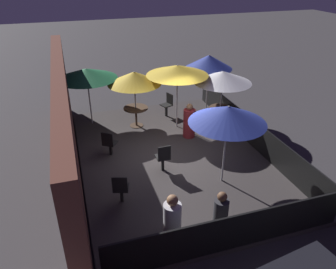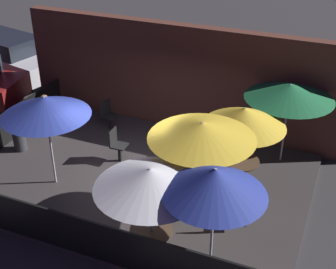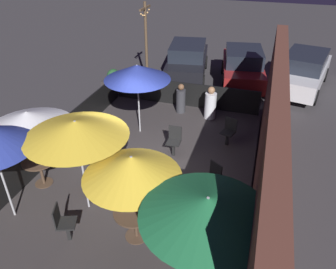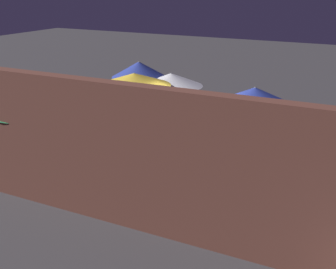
{
  "view_description": "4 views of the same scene",
  "coord_description": "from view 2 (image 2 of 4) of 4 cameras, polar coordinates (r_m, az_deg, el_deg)",
  "views": [
    {
      "loc": [
        -8.88,
        2.92,
        5.87
      ],
      "look_at": [
        -0.66,
        0.33,
        1.28
      ],
      "focal_mm": 35.0,
      "sensor_mm": 36.0,
      "label": 1
    },
    {
      "loc": [
        4.54,
        -8.84,
        7.05
      ],
      "look_at": [
        0.65,
        0.48,
        1.29
      ],
      "focal_mm": 50.0,
      "sensor_mm": 36.0,
      "label": 2
    },
    {
      "loc": [
        7.15,
        2.8,
        5.92
      ],
      "look_at": [
        -0.5,
        0.45,
        1.02
      ],
      "focal_mm": 35.0,
      "sensor_mm": 36.0,
      "label": 3
    },
    {
      "loc": [
        -5.51,
        11.16,
        5.34
      ],
      "look_at": [
        0.18,
        0.31,
        1.21
      ],
      "focal_mm": 50.0,
      "sensor_mm": 36.0,
      "label": 4
    }
  ],
  "objects": [
    {
      "name": "ground_plane",
      "position": [
        12.19,
        -3.73,
        -5.71
      ],
      "size": [
        60.0,
        60.0,
        0.0
      ],
      "primitive_type": "plane",
      "color": "#383538"
    },
    {
      "name": "patio_deck",
      "position": [
        12.15,
        -3.74,
        -5.47
      ],
      "size": [
        8.56,
        5.9,
        0.12
      ],
      "color": "#383333",
      "rests_on": "ground_plane"
    },
    {
      "name": "building_wall",
      "position": [
        13.94,
        1.79,
        6.83
      ],
      "size": [
        10.16,
        0.36,
        3.26
      ],
      "color": "brown",
      "rests_on": "ground_plane"
    },
    {
      "name": "fence_front",
      "position": [
        9.88,
        -11.37,
        -11.82
      ],
      "size": [
        8.36,
        0.05,
        0.95
      ],
      "color": "black",
      "rests_on": "patio_deck"
    },
    {
      "name": "fence_side_left",
      "position": [
        14.03,
        -19.56,
        0.46
      ],
      "size": [
        0.05,
        5.7,
        0.95
      ],
      "color": "black",
      "rests_on": "patio_deck"
    },
    {
      "name": "patio_umbrella_0",
      "position": [
        10.9,
        9.26,
        2.09
      ],
      "size": [
        1.99,
        1.99,
        2.19
      ],
      "color": "#B2B2B7",
      "rests_on": "patio_deck"
    },
    {
      "name": "patio_umbrella_1",
      "position": [
        8.61,
        -2.19,
        -5.38
      ],
      "size": [
        2.15,
        2.15,
        2.2
      ],
      "color": "#B2B2B7",
      "rests_on": "patio_deck"
    },
    {
      "name": "patio_umbrella_2",
      "position": [
        9.6,
        4.17,
        0.49
      ],
      "size": [
        2.28,
        2.28,
        2.44
      ],
      "color": "#B2B2B7",
      "rests_on": "patio_deck"
    },
    {
      "name": "patio_umbrella_3",
      "position": [
        11.2,
        -14.76,
        3.36
      ],
      "size": [
        2.11,
        2.11,
        2.38
      ],
      "color": "#B2B2B7",
      "rests_on": "patio_deck"
    },
    {
      "name": "patio_umbrella_4",
      "position": [
        12.2,
        14.64,
        5.09
      ],
      "size": [
        2.28,
        2.28,
        2.24
      ],
      "color": "#B2B2B7",
      "rests_on": "patio_deck"
    },
    {
      "name": "patio_umbrella_5",
      "position": [
        8.15,
        5.75,
        -5.75
      ],
      "size": [
        1.89,
        1.89,
        2.49
      ],
      "color": "#B2B2B7",
      "rests_on": "patio_deck"
    },
    {
      "name": "dining_table_0",
      "position": [
        11.57,
        8.73,
        -3.78
      ],
      "size": [
        0.94,
        0.94,
        0.77
      ],
      "color": "#4C3828",
      "rests_on": "patio_deck"
    },
    {
      "name": "dining_table_1",
      "position": [
        9.47,
        -2.03,
        -12.23
      ],
      "size": [
        0.86,
        0.86,
        0.76
      ],
      "color": "#4C3828",
      "rests_on": "patio_deck"
    },
    {
      "name": "patio_chair_0",
      "position": [
        14.19,
        -7.28,
        2.47
      ],
      "size": [
        0.5,
        0.5,
        0.9
      ],
      "rotation": [
        0.0,
        0.0,
        -0.31
      ],
      "color": "black",
      "rests_on": "patio_deck"
    },
    {
      "name": "patio_chair_1",
      "position": [
        13.19,
        2.08,
        0.46
      ],
      "size": [
        0.56,
        0.56,
        0.9
      ],
      "rotation": [
        0.0,
        0.0,
        -0.6
      ],
      "color": "black",
      "rests_on": "patio_deck"
    },
    {
      "name": "patio_chair_2",
      "position": [
        10.38,
        9.52,
        -8.9
      ],
      "size": [
        0.51,
        0.51,
        0.95
      ],
      "rotation": [
        0.0,
        0.0,
        1.93
      ],
      "color": "black",
      "rests_on": "patio_deck"
    },
    {
      "name": "patio_chair_3",
      "position": [
        12.57,
        -6.22,
        -1.17
      ],
      "size": [
        0.41,
        0.41,
        0.94
      ],
      "rotation": [
        0.0,
        0.0,
        0.03
      ],
      "color": "black",
      "rests_on": "patio_deck"
    },
    {
      "name": "patron_0",
      "position": [
        13.64,
        -17.77,
        0.08
      ],
      "size": [
        0.49,
        0.49,
        1.13
      ],
      "rotation": [
        0.0,
        0.0,
        2.59
      ],
      "color": "#333338",
      "rests_on": "patio_deck"
    },
    {
      "name": "patron_1",
      "position": [
        10.67,
        -1.18,
        -6.87
      ],
      "size": [
        0.51,
        0.51,
        1.3
      ],
      "rotation": [
        0.0,
        0.0,
        4.52
      ],
      "color": "maroon",
      "rests_on": "patio_deck"
    },
    {
      "name": "patron_2",
      "position": [
        14.32,
        -14.57,
        2.19
      ],
      "size": [
        0.58,
        0.58,
        1.22
      ],
      "rotation": [
        0.0,
        0.0,
        0.93
      ],
      "color": "silver",
      "rests_on": "patio_deck"
    },
    {
      "name": "parked_car_2",
      "position": [
        19.06,
        -18.99,
        9.11
      ],
      "size": [
        4.85,
        2.66,
        1.62
      ],
      "rotation": [
        0.0,
        0.0,
        -0.22
      ],
      "color": "silver",
      "rests_on": "ground_plane"
    }
  ]
}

